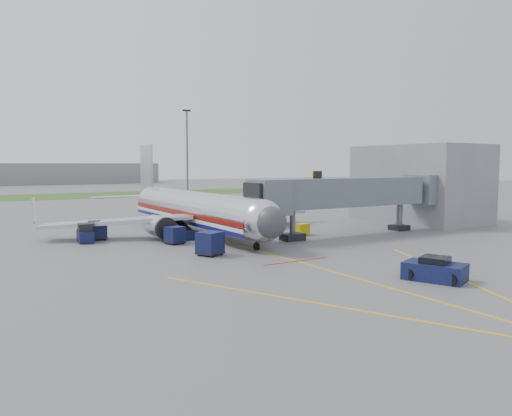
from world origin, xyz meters
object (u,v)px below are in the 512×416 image
pushback_tug (435,270)px  baggage_tug (85,234)px  belt_loader (184,233)px  airliner (194,209)px  ramp_worker (166,227)px

pushback_tug → baggage_tug: (-15.92, 28.20, 0.16)m
pushback_tug → baggage_tug: baggage_tug is taller
belt_loader → baggage_tug: bearing=165.2°
airliner → belt_loader: airliner is taller
baggage_tug → pushback_tug: bearing=-60.5°
airliner → baggage_tug: size_ratio=12.99×
baggage_tug → airliner: bearing=4.2°
belt_loader → ramp_worker: bearing=94.9°
belt_loader → ramp_worker: (-0.35, 4.02, 0.28)m
airliner → pushback_tug: 29.40m
airliner → baggage_tug: 12.09m
airliner → belt_loader: bearing=-129.0°
pushback_tug → ramp_worker: 30.59m
airliner → ramp_worker: size_ratio=22.43×
airliner → pushback_tug: airliner is taller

